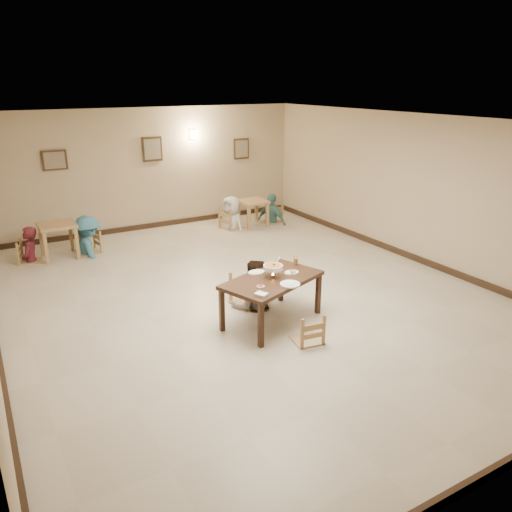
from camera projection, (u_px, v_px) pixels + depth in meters
floor at (246, 295)px, 8.88m from camera, size 10.00×10.00×0.00m
ceiling at (244, 121)px, 7.88m from camera, size 10.00×10.00×0.00m
wall_back at (149, 169)px, 12.47m from camera, size 10.00×0.00×10.00m
wall_right at (415, 189)px, 10.26m from camera, size 0.00×10.00×10.00m
baseboard_back at (154, 225)px, 12.92m from camera, size 8.00×0.06×0.12m
baseboard_front at (494, 471)px, 4.79m from camera, size 8.00×0.06×0.12m
baseboard_right at (407, 255)px, 10.72m from camera, size 0.06×10.00×0.12m
picture_a at (55, 160)px, 11.27m from camera, size 0.55×0.04×0.45m
picture_b at (152, 149)px, 12.31m from camera, size 0.50×0.04×0.60m
picture_c at (241, 149)px, 13.54m from camera, size 0.45×0.04×0.55m
wall_sconce at (193, 134)px, 12.73m from camera, size 0.16×0.05×0.22m
main_table at (272, 283)px, 7.68m from camera, size 1.78×1.36×0.74m
chair_far at (248, 276)px, 8.34m from camera, size 0.49×0.49×1.03m
chair_near at (308, 314)px, 7.17m from camera, size 0.41×0.41×0.88m
main_diner at (254, 260)px, 8.17m from camera, size 0.96×0.86×1.65m
curry_warmer at (273, 267)px, 7.66m from camera, size 0.33×0.30×0.27m
rice_plate_far at (256, 272)px, 7.86m from camera, size 0.27×0.27×0.06m
rice_plate_near at (290, 284)px, 7.40m from camera, size 0.30×0.30×0.07m
fried_plate at (292, 272)px, 7.85m from camera, size 0.24×0.24×0.05m
chili_dish at (261, 287)px, 7.32m from camera, size 0.12×0.12×0.02m
napkin_cutlery at (261, 294)px, 7.05m from camera, size 0.22×0.27×0.03m
drink_glass at (296, 261)px, 8.20m from camera, size 0.07×0.07×0.14m
bg_table_left at (57, 230)px, 10.59m from camera, size 0.75×0.75×0.74m
bg_table_right at (253, 205)px, 12.94m from camera, size 0.68×0.68×0.68m
bg_chair_ll at (28, 241)px, 10.34m from camera, size 0.43×0.43×0.91m
bg_chair_lr at (87, 233)px, 10.86m from camera, size 0.45×0.45×0.95m
bg_chair_rl at (231, 208)px, 12.73m from camera, size 0.50×0.50×1.07m
bg_chair_rr at (272, 205)px, 13.23m from camera, size 0.46×0.46×0.97m
bg_diner_a at (26, 227)px, 10.24m from camera, size 0.55×0.65×1.52m
bg_diner_b at (85, 216)px, 10.73m from camera, size 0.82×1.19×1.69m
bg_diner_c at (231, 196)px, 12.63m from camera, size 0.75×0.93×1.66m
bg_diner_d at (272, 194)px, 13.13m from camera, size 0.69×1.00×1.58m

